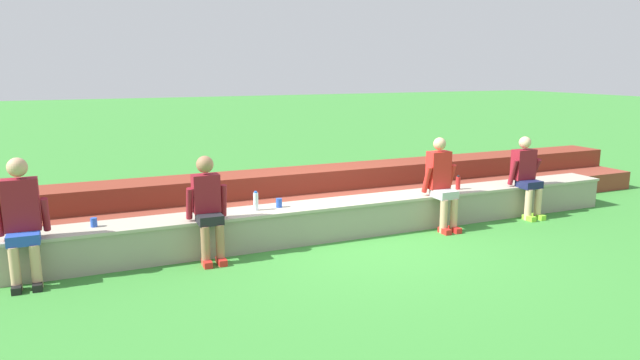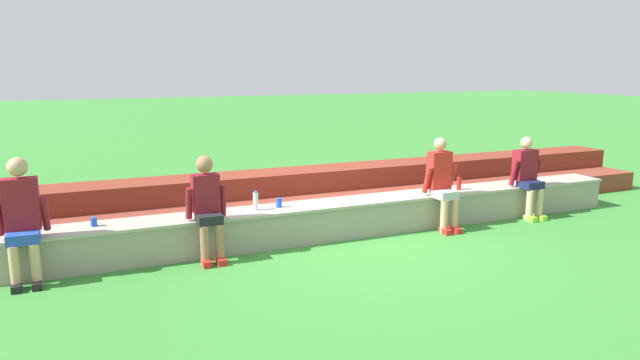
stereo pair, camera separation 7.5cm
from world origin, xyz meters
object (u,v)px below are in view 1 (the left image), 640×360
(plastic_cup_right_end, at_px, (94,222))
(water_bottle_mid_right, at_px, (458,183))
(person_left_of_center, at_px, (208,205))
(person_center, at_px, (442,182))
(person_far_left, at_px, (22,217))
(plastic_cup_middle, at_px, (279,203))
(person_right_of_center, at_px, (526,175))
(water_bottle_center_gap, at_px, (256,201))

(plastic_cup_right_end, bearing_deg, water_bottle_mid_right, -0.40)
(person_left_of_center, bearing_deg, person_center, -0.10)
(person_far_left, distance_m, plastic_cup_middle, 3.17)
(person_center, xyz_separation_m, person_right_of_center, (1.69, 0.03, -0.03))
(person_center, distance_m, person_right_of_center, 1.69)
(person_center, height_order, person_right_of_center, person_center)
(person_center, bearing_deg, plastic_cup_middle, 172.30)
(water_bottle_center_gap, distance_m, plastic_cup_middle, 0.35)
(person_left_of_center, relative_size, plastic_cup_middle, 10.66)
(person_far_left, relative_size, person_center, 1.04)
(plastic_cup_right_end, bearing_deg, person_right_of_center, -2.64)
(person_far_left, relative_size, person_left_of_center, 1.08)
(water_bottle_mid_right, bearing_deg, water_bottle_center_gap, 179.74)
(person_left_of_center, bearing_deg, plastic_cup_right_end, 166.44)
(water_bottle_center_gap, bearing_deg, water_bottle_mid_right, -0.26)
(person_left_of_center, xyz_separation_m, water_bottle_center_gap, (0.72, 0.30, -0.08))
(water_bottle_center_gap, bearing_deg, person_far_left, -174.64)
(person_right_of_center, distance_m, plastic_cup_right_end, 6.59)
(person_right_of_center, xyz_separation_m, water_bottle_mid_right, (-1.16, 0.27, -0.09))
(person_left_of_center, bearing_deg, water_bottle_center_gap, 22.59)
(plastic_cup_right_end, height_order, plastic_cup_middle, plastic_cup_middle)
(person_center, height_order, plastic_cup_right_end, person_center)
(person_far_left, relative_size, water_bottle_mid_right, 6.47)
(person_right_of_center, bearing_deg, person_far_left, 179.86)
(person_right_of_center, distance_m, water_bottle_center_gap, 4.53)
(person_left_of_center, distance_m, person_right_of_center, 5.24)
(person_center, bearing_deg, plastic_cup_right_end, 176.15)
(person_far_left, relative_size, person_right_of_center, 1.10)
(person_far_left, height_order, plastic_cup_middle, person_far_left)
(person_right_of_center, relative_size, water_bottle_center_gap, 4.97)
(person_right_of_center, height_order, water_bottle_mid_right, person_right_of_center)
(plastic_cup_right_end, bearing_deg, plastic_cup_middle, 0.16)
(person_far_left, height_order, person_center, person_far_left)
(water_bottle_center_gap, height_order, plastic_cup_middle, water_bottle_center_gap)
(person_left_of_center, height_order, plastic_cup_middle, person_left_of_center)
(person_far_left, bearing_deg, person_left_of_center, -1.03)
(person_right_of_center, relative_size, plastic_cup_right_end, 11.82)
(person_center, relative_size, plastic_cup_right_end, 12.45)
(plastic_cup_middle, bearing_deg, person_right_of_center, -4.25)
(person_center, distance_m, plastic_cup_middle, 2.51)
(water_bottle_mid_right, xyz_separation_m, plastic_cup_right_end, (-5.42, 0.04, -0.05))
(person_right_of_center, bearing_deg, person_left_of_center, -179.79)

